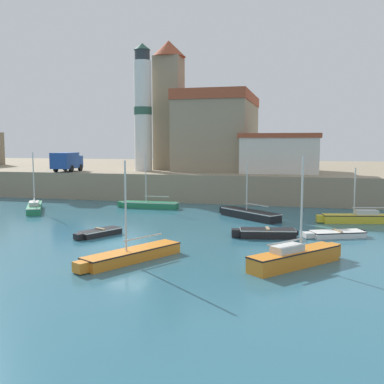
% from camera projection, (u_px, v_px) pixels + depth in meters
% --- Properties ---
extents(ground_plane, '(200.00, 200.00, 0.00)m').
position_uv_depth(ground_plane, '(128.00, 244.00, 28.26)').
color(ground_plane, '#2D667A').
extents(quay_seawall, '(120.00, 40.00, 2.97)m').
position_uv_depth(quay_seawall, '(229.00, 176.00, 65.67)').
color(quay_seawall, gray).
rests_on(quay_seawall, ground).
extents(dinghy_black_0, '(2.33, 3.48, 0.53)m').
position_uv_depth(dinghy_black_0, '(99.00, 232.00, 30.48)').
color(dinghy_black_0, black).
rests_on(dinghy_black_0, ground).
extents(dinghy_black_2, '(4.45, 1.98, 0.66)m').
position_uv_depth(dinghy_black_2, '(266.00, 233.00, 30.03)').
color(dinghy_black_2, black).
rests_on(dinghy_black_2, ground).
extents(dinghy_white_3, '(4.24, 2.67, 0.48)m').
position_uv_depth(dinghy_white_3, '(336.00, 234.00, 30.19)').
color(dinghy_white_3, white).
rests_on(dinghy_white_3, ground).
extents(sailboat_green_4, '(3.99, 5.80, 5.41)m').
position_uv_depth(sailboat_green_4, '(35.00, 207.00, 41.54)').
color(sailboat_green_4, '#237A4C').
rests_on(sailboat_green_4, ground).
extents(sailboat_orange_5, '(4.05, 6.20, 5.41)m').
position_uv_depth(sailboat_orange_5, '(131.00, 254.00, 24.07)').
color(sailboat_orange_5, orange).
rests_on(sailboat_orange_5, ground).
extents(sailboat_black_6, '(5.67, 4.96, 4.67)m').
position_uv_depth(sailboat_black_6, '(249.00, 214.00, 37.50)').
color(sailboat_black_6, black).
rests_on(sailboat_black_6, ground).
extents(sailboat_orange_7, '(4.75, 5.39, 5.65)m').
position_uv_depth(sailboat_orange_7, '(296.00, 256.00, 23.04)').
color(sailboat_orange_7, orange).
rests_on(sailboat_orange_7, ground).
extents(sailboat_yellow_8, '(6.25, 2.37, 4.38)m').
position_uv_depth(sailboat_yellow_8, '(358.00, 218.00, 35.50)').
color(sailboat_yellow_8, yellow).
rests_on(sailboat_yellow_8, ground).
extents(sailboat_green_9, '(5.99, 1.31, 5.30)m').
position_uv_depth(sailboat_green_9, '(149.00, 204.00, 43.48)').
color(sailboat_green_9, '#237A4C').
rests_on(sailboat_green_9, ground).
extents(church, '(12.28, 14.85, 15.77)m').
position_uv_depth(church, '(212.00, 128.00, 56.55)').
color(church, gray).
rests_on(church, quay_seawall).
extents(lighthouse, '(2.12, 2.12, 14.84)m').
position_uv_depth(lighthouse, '(143.00, 109.00, 52.87)').
color(lighthouse, silver).
rests_on(lighthouse, quay_seawall).
extents(harbor_shed_near_wharf, '(8.74, 4.46, 4.35)m').
position_uv_depth(harbor_shed_near_wharf, '(280.00, 153.00, 49.05)').
color(harbor_shed_near_wharf, silver).
rests_on(harbor_shed_near_wharf, quay_seawall).
extents(truck_on_quay, '(2.34, 4.40, 2.20)m').
position_uv_depth(truck_on_quay, '(67.00, 161.00, 51.80)').
color(truck_on_quay, '#234793').
rests_on(truck_on_quay, quay_seawall).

